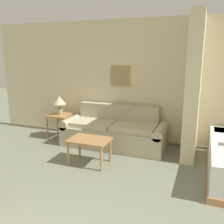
% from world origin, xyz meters
% --- Properties ---
extents(wall_back, '(7.26, 0.16, 2.60)m').
position_xyz_m(wall_back, '(-0.00, 4.38, 1.29)').
color(wall_back, beige).
rests_on(wall_back, ground_plane).
extents(wall_partition_pillar, '(0.24, 0.90, 2.60)m').
position_xyz_m(wall_partition_pillar, '(1.06, 3.87, 1.30)').
color(wall_partition_pillar, beige).
rests_on(wall_partition_pillar, ground_plane).
extents(couch, '(2.15, 0.84, 0.83)m').
position_xyz_m(couch, '(-0.47, 3.90, 0.30)').
color(couch, '#B7AD8E').
rests_on(couch, ground_plane).
extents(coffee_table, '(0.70, 0.50, 0.45)m').
position_xyz_m(coffee_table, '(-0.56, 2.90, 0.40)').
color(coffee_table, '#B27F4C').
rests_on(coffee_table, ground_plane).
extents(side_table, '(0.49, 0.49, 0.55)m').
position_xyz_m(side_table, '(-1.79, 3.93, 0.47)').
color(side_table, '#B27F4C').
rests_on(side_table, ground_plane).
extents(table_lamp, '(0.29, 0.29, 0.42)m').
position_xyz_m(table_lamp, '(-1.79, 3.93, 0.85)').
color(table_lamp, tan).
rests_on(table_lamp, side_table).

